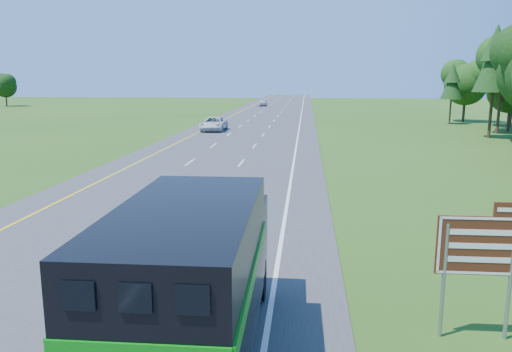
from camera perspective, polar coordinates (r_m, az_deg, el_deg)
The scene contains 6 objects.
road at distance 55.99m, azimuth -0.78°, elevation 5.08°, with size 15.00×260.00×0.04m, color #38383A.
lane_markings at distance 55.98m, azimuth -0.78°, elevation 5.10°, with size 11.15×260.00×0.01m.
horse_truck at distance 10.30m, azimuth -7.04°, elevation -11.49°, with size 2.65×8.02×3.53m.
white_suv at distance 57.12m, azimuth -4.86°, elevation 5.96°, with size 2.58×5.59×1.55m, color silver.
far_car at distance 108.68m, azimuth 0.76°, elevation 8.38°, with size 1.71×4.24×1.44m, color #ADADB4.
exit_sign at distance 12.28m, azimuth 24.32°, elevation -7.84°, with size 1.90×0.12×3.23m.
Camera 1 is at (6.33, -5.32, 5.87)m, focal length 35.00 mm.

